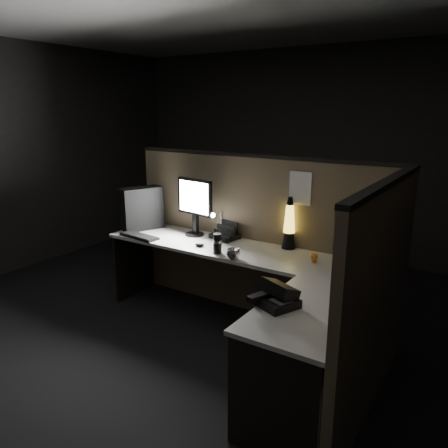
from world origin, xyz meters
The scene contains 17 objects.
floor centered at (0.00, 0.00, 0.00)m, with size 6.00×6.00×0.00m, color black.
room_shell centered at (0.00, 0.00, 1.62)m, with size 6.00×6.00×6.00m.
partition_back centered at (0.00, 0.93, 0.75)m, with size 2.66×0.06×1.50m, color brown.
partition_right centered at (1.33, 0.10, 0.75)m, with size 0.06×1.66×1.50m, color brown.
desk centered at (0.18, 0.25, 0.58)m, with size 2.60×1.60×0.73m.
pc_tower centered at (-1.16, 0.63, 0.94)m, with size 0.18×0.41×0.43m, color black.
monitor centered at (-0.57, 0.74, 1.06)m, with size 0.43×0.18×0.55m.
keyboard centered at (-0.97, 0.38, 0.74)m, with size 0.42×0.14×0.02m, color black.
mouse centered at (-0.32, 0.47, 0.75)m, with size 0.09×0.06×0.03m, color black.
clip_lamp centered at (-0.36, 0.81, 0.88)m, with size 0.05×0.20×0.25m.
organizer centered at (-0.26, 0.80, 0.77)m, with size 0.27×0.25×0.18m.
lava_lamp centered at (0.37, 0.86, 0.92)m, with size 0.12×0.12×0.46m.
travel_mug centered at (-0.08, 0.40, 0.82)m, with size 0.08×0.08×0.17m, color black.
steel_mug centered at (0.12, 0.34, 0.77)m, with size 0.11×0.11×0.09m, color silver.
figurine centered at (0.70, 0.62, 0.78)m, with size 0.06×0.06×0.06m, color orange.
pinned_paper centered at (0.44, 0.90, 1.27)m, with size 0.20×0.00×0.29m, color white.
desk_phone centered at (0.79, -0.24, 0.79)m, with size 0.32×0.31×0.15m.
Camera 1 is at (1.90, -2.54, 1.93)m, focal length 35.00 mm.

